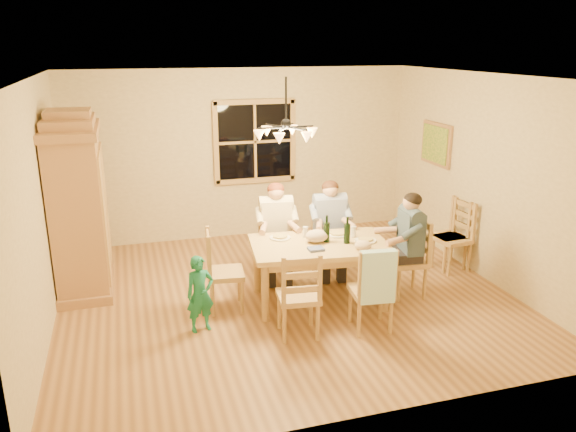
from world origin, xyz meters
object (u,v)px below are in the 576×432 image
object	(u,v)px
chair_end_right	(407,272)
chair_far_left	(276,258)
adult_plaid_man	(330,217)
chair_spare_back	(447,247)
wine_bottle_b	(347,230)
wine_bottle_a	(327,229)
chair_spare_front	(451,249)
chair_end_left	(226,285)
adult_slate_man	(409,232)
dining_table	(319,252)
chair_near_right	(370,303)
chair_far_right	(329,254)
chair_near_left	(298,309)
chandelier	(286,132)
adult_woman	(276,220)
armoire	(80,209)
child	(200,294)

from	to	relation	value
chair_end_right	chair_far_left	bearing A→B (deg)	63.43
adult_plaid_man	chair_spare_back	distance (m)	1.80
wine_bottle_b	wine_bottle_a	bearing A→B (deg)	151.41
chair_spare_front	chair_end_right	bearing A→B (deg)	111.33
chair_end_left	adult_slate_man	world-z (taller)	adult_slate_man
dining_table	chair_near_right	distance (m)	0.94
adult_plaid_man	chair_far_right	bearing A→B (deg)	-83.48
dining_table	chair_far_left	size ratio (longest dim) A/B	1.75
chair_near_left	adult_slate_man	world-z (taller)	adult_slate_man
chair_near_right	chandelier	bearing A→B (deg)	128.01
chair_far_left	adult_plaid_man	size ratio (longest dim) A/B	1.13
chair_near_left	adult_woman	world-z (taller)	adult_woman
armoire	dining_table	size ratio (longest dim) A/B	1.33
chair_far_left	adult_woman	distance (m)	0.54
armoire	chair_near_right	bearing A→B (deg)	-34.26
adult_slate_man	chair_spare_front	xyz separation A→B (m)	(0.98, 0.56, -0.54)
chair_far_right	chair_near_left	xyz separation A→B (m)	(-0.90, -1.45, 0.00)
dining_table	chair_far_right	xyz separation A→B (m)	(0.40, 0.73, -0.35)
wine_bottle_a	chair_far_left	bearing A→B (deg)	118.27
chair_far_left	chair_end_left	distance (m)	1.06
armoire	chair_spare_front	size ratio (longest dim) A/B	2.32
chandelier	chair_far_left	bearing A→B (deg)	87.57
chair_far_left	chair_near_left	xyz separation A→B (m)	(-0.18, -1.53, 0.00)
child	chair_spare_front	bearing A→B (deg)	-0.95
chair_far_right	chair_near_right	world-z (taller)	same
chair_far_left	child	xyz separation A→B (m)	(-1.18, -1.13, 0.13)
chandelier	dining_table	xyz separation A→B (m)	(0.34, -0.26, -1.42)
adult_plaid_man	wine_bottle_a	size ratio (longest dim) A/B	2.65
dining_table	adult_woman	distance (m)	0.89
armoire	adult_woman	size ratio (longest dim) A/B	2.63
dining_table	adult_plaid_man	bearing A→B (deg)	61.10
adult_woman	wine_bottle_b	world-z (taller)	adult_woman
chair_far_left	chair_end_right	xyz separation A→B (m)	(1.44, -0.94, 0.00)
adult_woman	wine_bottle_b	xyz separation A→B (m)	(0.64, -0.90, 0.08)
armoire	dining_table	distance (m)	3.07
dining_table	child	distance (m)	1.54
chair_near_left	chair_end_left	size ratio (longest dim) A/B	1.00
dining_table	child	xyz separation A→B (m)	(-1.49, -0.32, -0.22)
chair_near_right	adult_slate_man	xyz separation A→B (m)	(0.81, 0.68, 0.54)
chair_far_left	child	world-z (taller)	chair_far_left
adult_slate_man	chair_end_left	bearing A→B (deg)	90.00
chair_end_left	chair_spare_back	bearing A→B (deg)	103.50
chair_far_left	chair_near_left	bearing A→B (deg)	90.00
armoire	chair_near_left	bearing A→B (deg)	-41.47
chair_near_left	chandelier	bearing A→B (deg)	87.75
chair_far_left	adult_plaid_man	distance (m)	0.90
chair_near_left	child	distance (m)	1.09
adult_slate_man	chair_spare_front	world-z (taller)	adult_slate_man
chair_near_right	armoire	bearing A→B (deg)	152.26
chair_near_left	adult_woman	xyz separation A→B (m)	(0.18, 1.53, 0.54)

